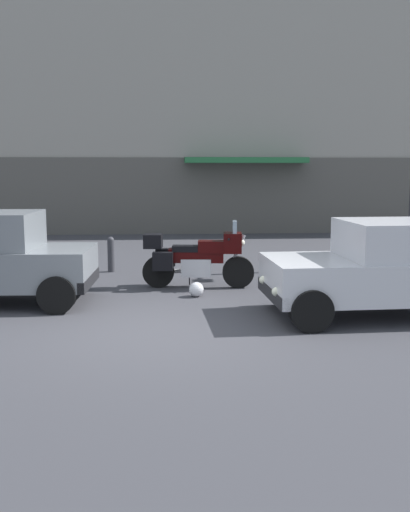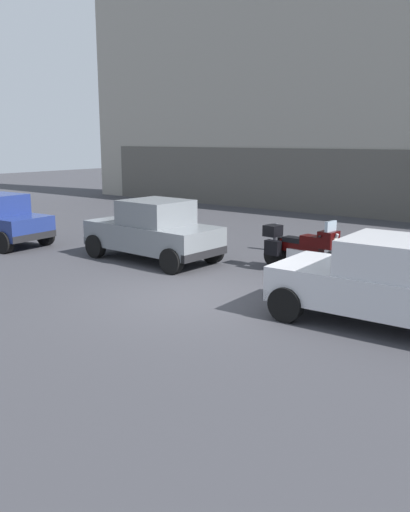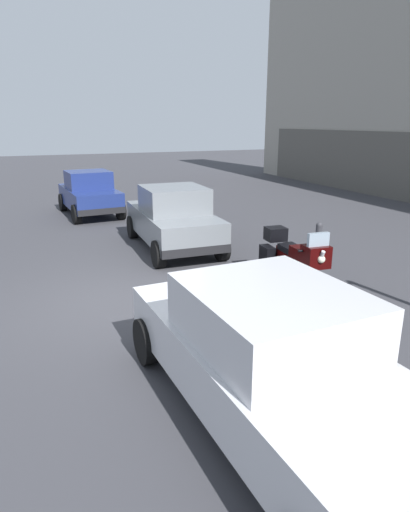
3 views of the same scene
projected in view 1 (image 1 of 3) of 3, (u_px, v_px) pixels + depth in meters
ground_plane at (160, 331)px, 8.74m from camera, size 80.00×80.00×0.00m
building_facade_rear at (162, 85)px, 22.20m from camera, size 35.64×3.40×11.12m
motorcycle at (196, 257)px, 11.90m from camera, size 2.26×0.83×1.36m
helmet at (196, 289)px, 11.10m from camera, size 0.28×0.28×0.28m
car_sedan_far at (404, 268)px, 9.62m from camera, size 4.63×2.07×1.56m
bollard_curbside at (111, 253)px, 13.75m from camera, size 0.16×0.16×0.83m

